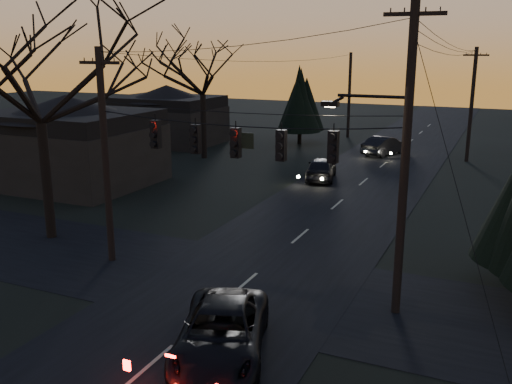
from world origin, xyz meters
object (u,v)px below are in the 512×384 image
at_px(utility_pole_left, 112,260).
at_px(sedan_oncoming_a, 321,169).
at_px(utility_pole_far_r, 466,161).
at_px(sedan_oncoming_b, 385,146).
at_px(utility_pole_right, 395,312).
at_px(utility_pole_far_l, 348,137).
at_px(suv_near, 222,333).
at_px(bare_tree_left, 37,74).

xyz_separation_m(utility_pole_left, sedan_oncoming_a, (3.29, 17.47, 0.75)).
height_order(utility_pole_left, utility_pole_far_r, same).
relative_size(utility_pole_left, utility_pole_far_r, 1.00).
bearing_deg(utility_pole_far_r, sedan_oncoming_b, 179.14).
bearing_deg(utility_pole_right, sedan_oncoming_a, 115.19).
distance_m(utility_pole_right, sedan_oncoming_a, 19.32).
bearing_deg(sedan_oncoming_b, utility_pole_left, 99.79).
height_order(utility_pole_right, sedan_oncoming_a, utility_pole_right).
bearing_deg(sedan_oncoming_b, utility_pole_far_r, -160.59).
xyz_separation_m(utility_pole_far_r, utility_pole_far_l, (-11.50, 8.00, 0.00)).
distance_m(utility_pole_left, sedan_oncoming_b, 28.58).
height_order(utility_pole_left, suv_near, utility_pole_left).
distance_m(utility_pole_left, suv_near, 9.01).
xyz_separation_m(utility_pole_far_r, sedan_oncoming_b, (-6.30, 0.09, 0.75)).
bearing_deg(bare_tree_left, utility_pole_far_r, 59.30).
height_order(utility_pole_far_r, sedan_oncoming_b, utility_pole_far_r).
height_order(utility_pole_right, utility_pole_far_l, utility_pole_right).
height_order(utility_pole_far_r, utility_pole_far_l, utility_pole_far_r).
height_order(utility_pole_right, utility_pole_left, utility_pole_right).
relative_size(utility_pole_far_r, suv_near, 1.65).
xyz_separation_m(bare_tree_left, sedan_oncoming_a, (7.68, 16.23, -6.60)).
bearing_deg(utility_pole_right, utility_pole_far_r, 90.00).
bearing_deg(utility_pole_far_r, bare_tree_left, -120.70).
bearing_deg(sedan_oncoming_b, sedan_oncoming_a, 100.07).
distance_m(utility_pole_right, utility_pole_left, 11.50).
height_order(utility_pole_far_r, sedan_oncoming_a, utility_pole_far_r).
bearing_deg(suv_near, utility_pole_left, 128.03).
bearing_deg(sedan_oncoming_b, utility_pole_far_l, -36.39).
height_order(utility_pole_far_r, suv_near, utility_pole_far_r).
bearing_deg(utility_pole_far_l, utility_pole_left, -90.00).
height_order(utility_pole_far_l, sedan_oncoming_b, utility_pole_far_l).
bearing_deg(sedan_oncoming_a, bare_tree_left, 52.56).
bearing_deg(suv_near, bare_tree_left, 133.66).
bearing_deg(sedan_oncoming_b, suv_near, 114.41).
distance_m(bare_tree_left, suv_near, 14.97).
xyz_separation_m(utility_pole_far_l, bare_tree_left, (-4.39, -34.77, 7.35)).
bearing_deg(utility_pole_far_l, bare_tree_left, -97.20).
bearing_deg(utility_pole_far_r, utility_pole_left, -112.33).
relative_size(utility_pole_far_l, sedan_oncoming_b, 1.75).
height_order(suv_near, sedan_oncoming_b, sedan_oncoming_b).
relative_size(utility_pole_far_l, sedan_oncoming_a, 1.81).
bearing_deg(suv_near, sedan_oncoming_a, 81.40).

